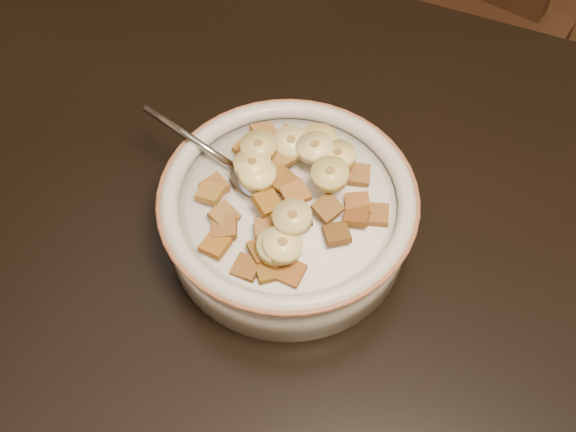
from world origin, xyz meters
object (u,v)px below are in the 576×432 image
(table, at_px, (249,338))
(chair, at_px, (390,33))
(cereal_bowl, at_px, (288,219))
(spoon, at_px, (255,181))

(table, xyz_separation_m, chair, (-0.03, 0.65, -0.21))
(cereal_bowl, xyz_separation_m, spoon, (-0.03, 0.01, 0.03))
(table, relative_size, spoon, 27.83)
(cereal_bowl, bearing_deg, chair, 92.80)
(chair, distance_m, spoon, 0.61)
(chair, height_order, spoon, chair)
(chair, height_order, cereal_bowl, chair)
(chair, relative_size, spoon, 20.60)
(table, height_order, spoon, spoon)
(table, distance_m, spoon, 0.13)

